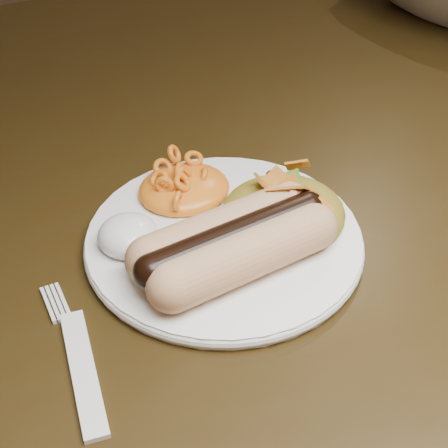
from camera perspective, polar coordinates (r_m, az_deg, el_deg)
name	(u,v)px	position (r m, az deg, el deg)	size (l,w,h in m)	color
table	(280,231)	(0.67, 4.71, -0.58)	(1.60, 0.90, 0.75)	black
plate	(224,240)	(0.51, 0.00, -1.33)	(0.20, 0.20, 0.01)	white
hotdog	(234,242)	(0.47, 0.84, -1.50)	(0.13, 0.08, 0.03)	tan
mac_and_cheese	(184,179)	(0.54, -3.36, 3.79)	(0.07, 0.07, 0.03)	orange
sour_cream	(127,230)	(0.49, -8.03, -0.49)	(0.04, 0.04, 0.03)	white
taco_salad	(283,204)	(0.51, 4.97, 1.70)	(0.10, 0.09, 0.04)	#C8832A
fork	(83,372)	(0.44, -11.61, -11.92)	(0.02, 0.14, 0.00)	silver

